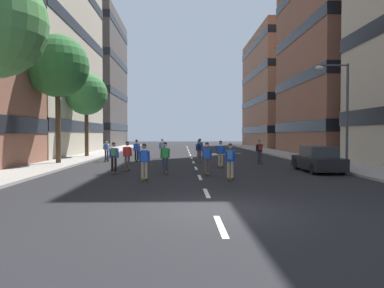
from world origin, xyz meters
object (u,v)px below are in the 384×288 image
at_px(street_tree_mid, 58,66).
at_px(skater_11, 199,149).
at_px(skater_1, 144,160).
at_px(skater_2, 127,154).
at_px(skater_8, 221,152).
at_px(street_tree_near, 86,94).
at_px(skater_5, 162,147).
at_px(skater_6, 200,146).
at_px(skater_7, 260,150).
at_px(skater_10, 114,155).
at_px(skater_3, 137,149).
at_px(skater_12, 165,156).
at_px(streetlamp_right, 342,104).
at_px(skater_4, 107,149).
at_px(parked_car_near, 318,160).
at_px(skater_0, 207,157).
at_px(skater_9, 230,159).

xyz_separation_m(street_tree_mid, skater_11, (10.30, 2.40, -6.05)).
bearing_deg(skater_1, skater_2, 107.71).
distance_m(skater_2, skater_8, 6.28).
relative_size(street_tree_near, skater_5, 4.37).
relative_size(street_tree_near, skater_6, 4.37).
xyz_separation_m(skater_2, skater_7, (9.18, 5.22, 0.03)).
height_order(skater_2, skater_10, same).
height_order(skater_5, skater_8, same).
relative_size(skater_6, skater_8, 1.00).
distance_m(skater_5, skater_11, 5.01).
height_order(skater_3, skater_12, same).
relative_size(streetlamp_right, skater_8, 3.65).
relative_size(street_tree_near, skater_1, 4.37).
relative_size(skater_1, skater_4, 1.00).
xyz_separation_m(skater_10, skater_12, (2.90, -0.08, -0.03)).
bearing_deg(street_tree_mid, skater_3, 29.83).
height_order(street_tree_mid, skater_7, street_tree_mid).
relative_size(parked_car_near, skater_3, 2.47).
distance_m(skater_1, skater_7, 12.53).
xyz_separation_m(parked_car_near, skater_4, (-14.02, 8.45, 0.32)).
xyz_separation_m(skater_6, skater_8, (0.82, -10.90, -0.03)).
bearing_deg(skater_1, street_tree_near, 112.41).
height_order(skater_8, skater_12, same).
relative_size(skater_7, skater_12, 1.00).
bearing_deg(skater_10, skater_4, 103.81).
distance_m(skater_0, skater_10, 5.28).
xyz_separation_m(skater_5, skater_9, (4.09, -15.35, 0.00)).
height_order(skater_1, skater_11, same).
distance_m(skater_7, skater_9, 10.35).
xyz_separation_m(skater_2, skater_3, (-0.34, 7.54, 0.00)).
distance_m(street_tree_near, skater_7, 17.22).
bearing_deg(street_tree_mid, skater_6, 38.59).
relative_size(skater_4, skater_5, 1.00).
height_order(skater_1, skater_10, same).
xyz_separation_m(skater_6, skater_9, (0.58, -17.56, 0.00)).
bearing_deg(skater_3, streetlamp_right, -26.82).
bearing_deg(street_tree_near, skater_11, -28.71).
bearing_deg(skater_10, skater_6, 68.92).
height_order(skater_10, skater_12, same).
bearing_deg(skater_3, skater_5, 59.97).
bearing_deg(skater_9, skater_0, 114.87).
bearing_deg(streetlamp_right, skater_5, 139.09).
bearing_deg(skater_2, skater_11, 55.86).
distance_m(skater_3, skater_6, 7.73).
bearing_deg(skater_0, street_tree_near, 124.56).
xyz_separation_m(streetlamp_right, skater_11, (-8.70, 6.31, -3.12)).
relative_size(parked_car_near, skater_0, 2.47).
xyz_separation_m(skater_0, skater_10, (-5.21, 0.86, 0.03)).
height_order(parked_car_near, streetlamp_right, streetlamp_right).
height_order(street_tree_mid, skater_5, street_tree_mid).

